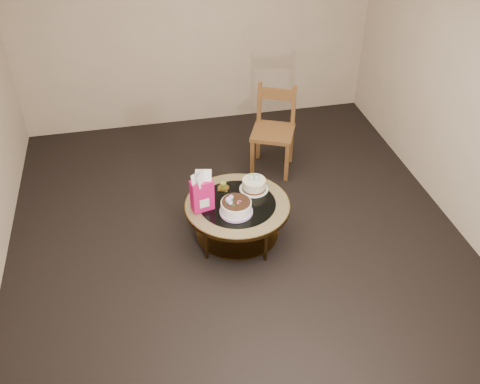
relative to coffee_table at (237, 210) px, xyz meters
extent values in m
plane|color=black|center=(0.00, 0.00, -0.38)|extent=(5.00, 5.00, 0.00)
cube|color=#C4AC94|center=(0.00, 2.50, 0.92)|extent=(4.50, 0.02, 2.60)
cube|color=#C4AC94|center=(0.00, -2.50, 0.92)|extent=(4.50, 0.02, 2.60)
cube|color=#C4AC94|center=(2.25, 0.00, 0.92)|extent=(0.02, 5.00, 2.60)
cylinder|color=#523917|center=(0.35, 0.20, -0.17)|extent=(0.04, 0.04, 0.42)
cylinder|color=#523917|center=(-0.20, 0.35, -0.17)|extent=(0.04, 0.04, 0.42)
cylinder|color=#523917|center=(-0.35, -0.20, -0.17)|extent=(0.04, 0.04, 0.42)
cylinder|color=#523917|center=(0.20, -0.35, -0.17)|extent=(0.04, 0.04, 0.42)
cylinder|color=#523917|center=(0.00, 0.00, -0.28)|extent=(0.82, 0.82, 0.02)
cylinder|color=#523917|center=(0.00, 0.00, 0.05)|extent=(1.02, 1.02, 0.04)
cylinder|color=#8E784E|center=(0.00, 0.00, 0.07)|extent=(1.00, 1.00, 0.01)
cylinder|color=black|center=(0.00, 0.00, 0.08)|extent=(0.74, 0.74, 0.01)
cylinder|color=#B994D2|center=(-0.04, -0.14, 0.09)|extent=(0.31, 0.31, 0.02)
cylinder|color=white|center=(-0.04, -0.14, 0.14)|extent=(0.29, 0.29, 0.13)
cylinder|color=black|center=(-0.04, -0.14, 0.21)|extent=(0.27, 0.27, 0.01)
sphere|color=#B994D2|center=(-0.11, -0.12, 0.23)|extent=(0.06, 0.06, 0.06)
sphere|color=#B994D2|center=(-0.08, -0.09, 0.23)|extent=(0.05, 0.05, 0.05)
sphere|color=#B994D2|center=(-0.10, -0.17, 0.23)|extent=(0.04, 0.04, 0.04)
cone|color=#1C6B2A|center=(-0.07, -0.12, 0.22)|extent=(0.04, 0.04, 0.03)
cone|color=#1C6B2A|center=(-0.13, -0.15, 0.22)|extent=(0.04, 0.04, 0.03)
cone|color=#1C6B2A|center=(-0.07, -0.07, 0.22)|extent=(0.03, 0.03, 0.03)
cone|color=#1C6B2A|center=(-0.07, -0.18, 0.22)|extent=(0.04, 0.04, 0.03)
cylinder|color=white|center=(0.21, 0.18, 0.09)|extent=(0.29, 0.29, 0.01)
cylinder|color=#482414|center=(0.21, 0.18, 0.10)|extent=(0.24, 0.24, 0.02)
cylinder|color=beige|center=(0.21, 0.18, 0.15)|extent=(0.23, 0.23, 0.09)
cube|color=#46A551|center=(0.18, 0.19, 0.23)|extent=(0.04, 0.02, 0.07)
cube|color=white|center=(0.18, 0.19, 0.23)|extent=(0.03, 0.02, 0.05)
cube|color=#3C8DCC|center=(0.23, 0.17, 0.23)|extent=(0.04, 0.02, 0.07)
cube|color=white|center=(0.23, 0.17, 0.23)|extent=(0.03, 0.02, 0.05)
cube|color=#CA135D|center=(-0.34, -0.01, 0.24)|extent=(0.22, 0.15, 0.32)
cube|color=white|center=(-0.34, -0.01, 0.18)|extent=(0.12, 0.13, 0.09)
cube|color=#D5BA58|center=(-0.09, 0.25, 0.08)|extent=(0.13, 0.13, 0.01)
cylinder|color=gold|center=(-0.09, 0.25, 0.09)|extent=(0.11, 0.11, 0.01)
cylinder|color=olive|center=(-0.09, 0.25, 0.13)|extent=(0.06, 0.06, 0.06)
cylinder|color=black|center=(-0.09, 0.25, 0.16)|extent=(0.00, 0.00, 0.01)
cube|color=brown|center=(0.65, 1.14, 0.12)|extent=(0.61, 0.61, 0.04)
cube|color=brown|center=(0.39, 1.03, -0.13)|extent=(0.06, 0.06, 0.50)
cube|color=brown|center=(0.76, 0.88, -0.13)|extent=(0.06, 0.06, 0.50)
cube|color=brown|center=(0.55, 1.40, -0.13)|extent=(0.06, 0.06, 0.50)
cube|color=brown|center=(0.92, 1.24, -0.13)|extent=(0.06, 0.06, 0.50)
cube|color=brown|center=(0.55, 1.40, 0.37)|extent=(0.06, 0.06, 0.51)
cube|color=brown|center=(0.92, 1.24, 0.37)|extent=(0.06, 0.06, 0.51)
cube|color=brown|center=(0.73, 1.32, 0.50)|extent=(0.38, 0.19, 0.13)
camera|label=1|loc=(-0.82, -3.92, 3.26)|focal=40.00mm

